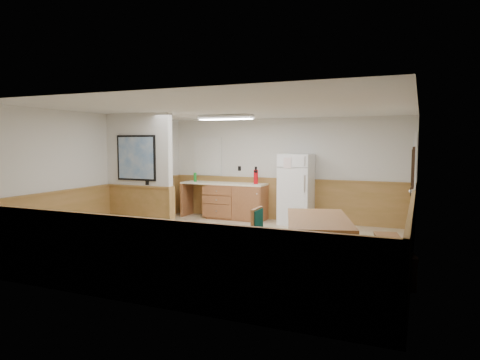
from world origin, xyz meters
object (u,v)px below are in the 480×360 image
at_px(dining_bench, 393,250).
at_px(fire_extinguisher, 256,176).
at_px(soap_bottle, 195,177).
at_px(dining_table, 318,224).
at_px(dining_chair, 263,230).
at_px(refrigerator, 296,189).

height_order(dining_bench, fire_extinguisher, fire_extinguisher).
relative_size(dining_bench, soap_bottle, 7.32).
bearing_deg(soap_bottle, dining_table, -39.32).
xyz_separation_m(dining_chair, fire_extinguisher, (-1.39, 3.30, 0.59)).
relative_size(fire_extinguisher, soap_bottle, 1.83).
height_order(refrigerator, dining_chair, refrigerator).
bearing_deg(refrigerator, dining_bench, -52.85).
bearing_deg(soap_bottle, dining_chair, -46.84).
bearing_deg(fire_extinguisher, dining_table, -30.16).
bearing_deg(dining_chair, dining_bench, -0.37).
relative_size(refrigerator, dining_table, 0.81).
relative_size(dining_chair, soap_bottle, 3.67).
height_order(dining_table, fire_extinguisher, fire_extinguisher).
xyz_separation_m(refrigerator, dining_bench, (2.34, -3.18, -0.48)).
relative_size(dining_table, fire_extinguisher, 4.82).
bearing_deg(dining_table, refrigerator, 94.28).
height_order(refrigerator, dining_bench, refrigerator).
relative_size(refrigerator, fire_extinguisher, 3.88).
distance_m(refrigerator, dining_chair, 3.27).
bearing_deg(fire_extinguisher, soap_bottle, -154.04).
bearing_deg(refrigerator, dining_chair, -82.98).
xyz_separation_m(dining_bench, fire_extinguisher, (-3.38, 3.25, 0.74)).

